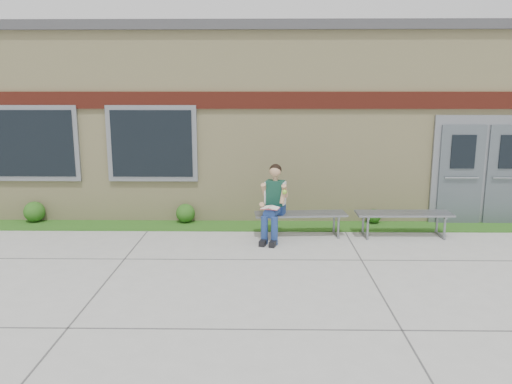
{
  "coord_description": "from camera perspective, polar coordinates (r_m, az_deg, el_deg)",
  "views": [
    {
      "loc": [
        -0.66,
        -7.49,
        2.8
      ],
      "look_at": [
        -0.79,
        1.7,
        0.92
      ],
      "focal_mm": 35.0,
      "sensor_mm": 36.0,
      "label": 1
    }
  ],
  "objects": [
    {
      "name": "ground",
      "position": [
        8.03,
        5.55,
        -8.93
      ],
      "size": [
        80.0,
        80.0,
        0.0
      ],
      "primitive_type": "plane",
      "color": "#9E9E99",
      "rests_on": "ground"
    },
    {
      "name": "girl",
      "position": [
        9.44,
        2.02,
        -1.09
      ],
      "size": [
        0.57,
        0.93,
        1.43
      ],
      "rotation": [
        0.0,
        0.0,
        -0.27
      ],
      "color": "navy",
      "rests_on": "ground"
    },
    {
      "name": "grass_strip",
      "position": [
        10.49,
        4.41,
        -3.91
      ],
      "size": [
        16.0,
        0.8,
        0.02
      ],
      "primitive_type": "cube",
      "color": "#285115",
      "rests_on": "ground"
    },
    {
      "name": "shrub_east",
      "position": [
        10.93,
        13.3,
        -2.69
      ],
      "size": [
        0.3,
        0.3,
        0.3
      ],
      "primitive_type": "sphere",
      "color": "#285115",
      "rests_on": "grass_strip"
    },
    {
      "name": "school_building",
      "position": [
        13.52,
        3.66,
        8.56
      ],
      "size": [
        16.2,
        6.22,
        4.2
      ],
      "color": "beige",
      "rests_on": "ground"
    },
    {
      "name": "shrub_mid",
      "position": [
        10.79,
        -8.06,
        -2.41
      ],
      "size": [
        0.4,
        0.4,
        0.4
      ],
      "primitive_type": "sphere",
      "color": "#285115",
      "rests_on": "grass_strip"
    },
    {
      "name": "bench_right",
      "position": [
        10.11,
        16.5,
        -2.87
      ],
      "size": [
        1.85,
        0.54,
        0.48
      ],
      "rotation": [
        0.0,
        0.0,
        0.02
      ],
      "color": "slate",
      "rests_on": "ground"
    },
    {
      "name": "shrub_west",
      "position": [
        11.74,
        -24.0,
        -2.07
      ],
      "size": [
        0.44,
        0.44,
        0.44
      ],
      "primitive_type": "sphere",
      "color": "#285115",
      "rests_on": "grass_strip"
    },
    {
      "name": "bench_left",
      "position": [
        9.76,
        5.1,
        -3.01
      ],
      "size": [
        1.8,
        0.63,
        0.46
      ],
      "rotation": [
        0.0,
        0.0,
        0.08
      ],
      "color": "slate",
      "rests_on": "ground"
    }
  ]
}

